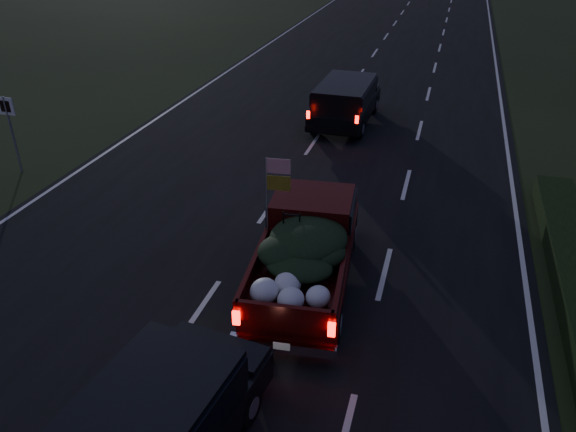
% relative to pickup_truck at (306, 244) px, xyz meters
% --- Properties ---
extents(ground, '(120.00, 120.00, 0.00)m').
position_rel_pickup_truck_xyz_m(ground, '(-1.90, -1.70, -1.00)').
color(ground, black).
rests_on(ground, ground).
extents(road_asphalt, '(14.00, 120.00, 0.02)m').
position_rel_pickup_truck_xyz_m(road_asphalt, '(-1.90, -1.70, -0.99)').
color(road_asphalt, black).
rests_on(road_asphalt, ground).
extents(route_sign, '(0.55, 0.08, 2.50)m').
position_rel_pickup_truck_xyz_m(route_sign, '(-10.40, 3.30, 0.66)').
color(route_sign, gray).
rests_on(route_sign, ground).
extents(pickup_truck, '(2.43, 5.25, 2.67)m').
position_rel_pickup_truck_xyz_m(pickup_truck, '(0.00, 0.00, 0.00)').
color(pickup_truck, '#3B0908').
rests_on(pickup_truck, ground).
extents(lead_suv, '(2.06, 4.78, 1.36)m').
position_rel_pickup_truck_xyz_m(lead_suv, '(-1.24, 10.79, 0.03)').
color(lead_suv, black).
rests_on(lead_suv, ground).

